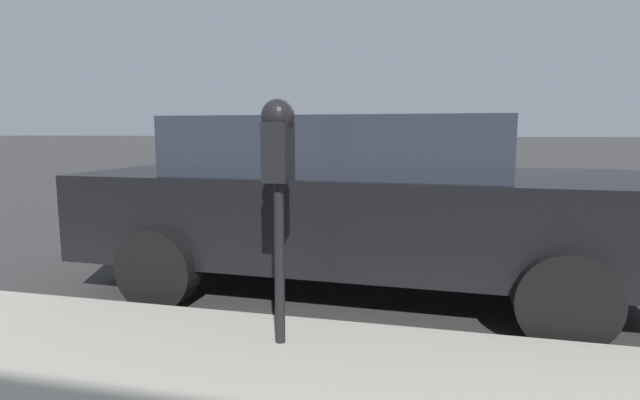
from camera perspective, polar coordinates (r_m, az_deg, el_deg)
The scene contains 3 objects.
ground_plane at distance 5.50m, azimuth 12.51°, elevation -6.85°, with size 220.00×220.00×0.00m, color #3D3A3A.
parking_meter at distance 2.86m, azimuth -4.78°, elevation 4.61°, with size 0.21×0.19×1.43m.
car_black at distance 4.38m, azimuth 4.45°, elevation 0.21°, with size 2.18×4.74×1.50m.
Camera 1 is at (-5.32, -0.04, 1.39)m, focal length 28.00 mm.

